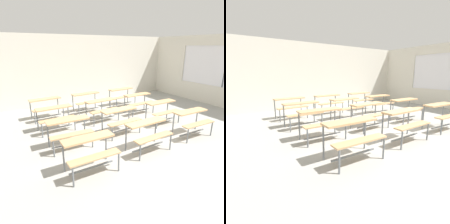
% 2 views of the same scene
% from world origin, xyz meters
% --- Properties ---
extents(ground, '(10.00, 9.00, 0.05)m').
position_xyz_m(ground, '(0.00, 0.00, -0.03)').
color(ground, '#9E9E99').
extents(wall_back, '(10.00, 0.12, 3.00)m').
position_xyz_m(wall_back, '(0.00, 4.50, 1.50)').
color(wall_back, silver).
rests_on(wall_back, ground).
extents(desk_bench_r0c0, '(1.11, 0.61, 0.74)m').
position_xyz_m(desk_bench_r0c0, '(-1.88, -0.87, 0.56)').
color(desk_bench_r0c0, tan).
rests_on(desk_bench_r0c0, ground).
extents(desk_bench_r0c1, '(1.11, 0.61, 0.74)m').
position_xyz_m(desk_bench_r0c1, '(-0.26, -0.80, 0.56)').
color(desk_bench_r0c1, tan).
rests_on(desk_bench_r0c1, ground).
extents(desk_bench_r0c2, '(1.13, 0.64, 0.74)m').
position_xyz_m(desk_bench_r0c2, '(1.42, -0.81, 0.56)').
color(desk_bench_r0c2, tan).
rests_on(desk_bench_r0c2, ground).
extents(desk_bench_r1c0, '(1.12, 0.64, 0.74)m').
position_xyz_m(desk_bench_r1c0, '(-1.88, 0.37, 0.56)').
color(desk_bench_r1c0, tan).
rests_on(desk_bench_r1c0, ground).
extents(desk_bench_r1c1, '(1.12, 0.62, 0.74)m').
position_xyz_m(desk_bench_r1c1, '(-0.28, 0.40, 0.56)').
color(desk_bench_r1c1, tan).
rests_on(desk_bench_r1c1, ground).
extents(desk_bench_r1c2, '(1.11, 0.60, 0.74)m').
position_xyz_m(desk_bench_r1c2, '(1.40, 0.38, 0.56)').
color(desk_bench_r1c2, tan).
rests_on(desk_bench_r1c2, ground).
extents(desk_bench_r2c0, '(1.11, 0.60, 0.74)m').
position_xyz_m(desk_bench_r2c0, '(-1.88, 1.63, 0.56)').
color(desk_bench_r2c0, tan).
rests_on(desk_bench_r2c0, ground).
extents(desk_bench_r2c1, '(1.13, 0.64, 0.74)m').
position_xyz_m(desk_bench_r2c1, '(-0.24, 1.62, 0.56)').
color(desk_bench_r2c1, tan).
rests_on(desk_bench_r2c1, ground).
extents(desk_bench_r2c2, '(1.10, 0.59, 0.74)m').
position_xyz_m(desk_bench_r2c2, '(1.41, 1.65, 0.56)').
color(desk_bench_r2c2, tan).
rests_on(desk_bench_r2c2, ground).
extents(desk_bench_r3c0, '(1.12, 0.63, 0.74)m').
position_xyz_m(desk_bench_r3c0, '(-1.85, 2.84, 0.56)').
color(desk_bench_r3c0, tan).
rests_on(desk_bench_r3c0, ground).
extents(desk_bench_r3c1, '(1.12, 0.63, 0.74)m').
position_xyz_m(desk_bench_r3c1, '(-0.25, 2.86, 0.56)').
color(desk_bench_r3c1, tan).
rests_on(desk_bench_r3c1, ground).
extents(desk_bench_r3c2, '(1.12, 0.62, 0.74)m').
position_xyz_m(desk_bench_r3c2, '(1.43, 2.85, 0.56)').
color(desk_bench_r3c2, tan).
rests_on(desk_bench_r3c2, ground).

